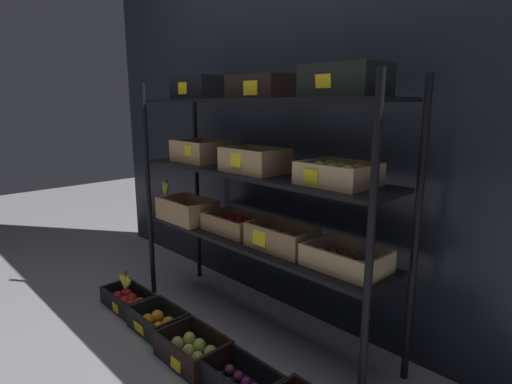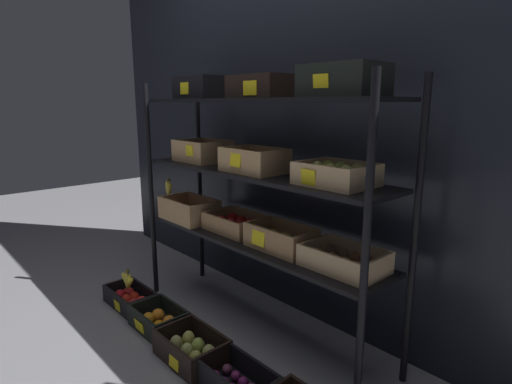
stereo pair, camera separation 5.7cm
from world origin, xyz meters
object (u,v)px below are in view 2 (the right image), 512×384
object	(u,v)px
crate_ground_pear	(192,349)
banana_bunch_loose	(128,281)
crate_ground_orange	(159,321)
crate_ground_plum	(238,383)
crate_ground_apple_red	(130,299)
display_rack	(256,174)

from	to	relation	value
crate_ground_pear	banana_bunch_loose	size ratio (longest dim) A/B	2.39
crate_ground_orange	crate_ground_plum	size ratio (longest dim) A/B	0.87
crate_ground_plum	crate_ground_apple_red	bearing A→B (deg)	179.18
crate_ground_plum	banana_bunch_loose	size ratio (longest dim) A/B	2.49
crate_ground_apple_red	banana_bunch_loose	world-z (taller)	banana_bunch_loose
display_rack	crate_ground_orange	size ratio (longest dim) A/B	5.29
crate_ground_plum	banana_bunch_loose	xyz separation A→B (m)	(-1.10, 0.01, 0.12)
crate_ground_orange	crate_ground_plum	world-z (taller)	crate_ground_plum
crate_ground_apple_red	crate_ground_orange	xyz separation A→B (m)	(0.37, -0.01, 0.00)
crate_ground_pear	crate_ground_plum	distance (m)	0.35
crate_ground_apple_red	crate_ground_plum	world-z (taller)	crate_ground_plum
crate_ground_pear	banana_bunch_loose	xyz separation A→B (m)	(-0.76, 0.02, 0.12)
display_rack	crate_ground_orange	xyz separation A→B (m)	(-0.37, -0.43, -0.86)
display_rack	banana_bunch_loose	size ratio (longest dim) A/B	11.44
display_rack	crate_ground_plum	xyz separation A→B (m)	(0.35, -0.44, -0.86)
crate_ground_orange	banana_bunch_loose	bearing A→B (deg)	179.81
banana_bunch_loose	crate_ground_pear	bearing A→B (deg)	-1.70
display_rack	crate_ground_pear	bearing A→B (deg)	-88.91
crate_ground_pear	banana_bunch_loose	distance (m)	0.76
crate_ground_apple_red	crate_ground_pear	world-z (taller)	crate_ground_pear
crate_ground_orange	crate_ground_plum	xyz separation A→B (m)	(0.72, -0.01, -0.00)
display_rack	banana_bunch_loose	bearing A→B (deg)	-150.25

